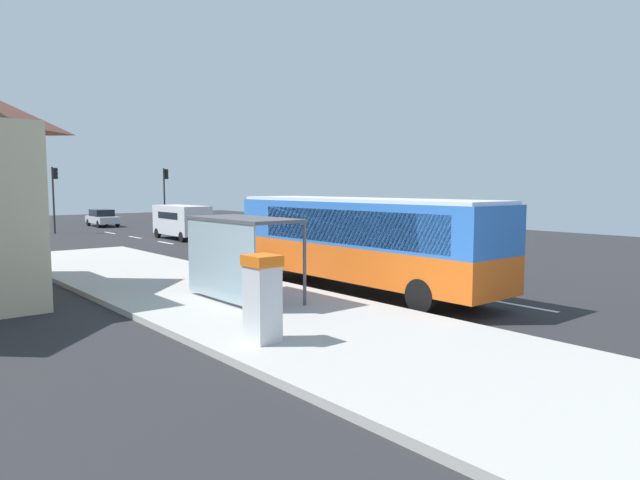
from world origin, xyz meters
The scene contains 21 objects.
ground_plane centered at (0.00, 14.00, -0.02)m, with size 56.00×92.00×0.04m, color #262628.
sidewalk_platform centered at (-6.40, 2.00, 0.09)m, with size 6.20×30.00×0.18m, color #ADAAA3.
lane_stripe_seg_0 centered at (0.25, -6.00, 0.01)m, with size 0.16×2.20×0.01m, color silver.
lane_stripe_seg_1 centered at (0.25, -1.00, 0.01)m, with size 0.16×2.20×0.01m, color silver.
lane_stripe_seg_2 centered at (0.25, 4.00, 0.01)m, with size 0.16×2.20×0.01m, color silver.
lane_stripe_seg_3 centered at (0.25, 9.00, 0.01)m, with size 0.16×2.20×0.01m, color silver.
lane_stripe_seg_4 centered at (0.25, 14.00, 0.01)m, with size 0.16×2.20×0.01m, color silver.
lane_stripe_seg_5 centered at (0.25, 19.00, 0.01)m, with size 0.16×2.20×0.01m, color silver.
lane_stripe_seg_6 centered at (0.25, 24.00, 0.01)m, with size 0.16×2.20×0.01m, color silver.
lane_stripe_seg_7 centered at (0.25, 29.00, 0.01)m, with size 0.16×2.20×0.01m, color silver.
bus centered at (-1.71, -0.89, 1.84)m, with size 2.59×11.02×3.21m.
white_van centered at (2.20, 20.63, 1.34)m, with size 2.14×5.25×2.30m.
sedan_near centered at (2.30, 36.58, 0.79)m, with size 1.96×4.46×1.52m.
ticket_machine centered at (-8.34, -4.66, 1.17)m, with size 0.66×0.76×1.94m.
recycling_bin_blue centered at (-4.20, 2.91, 0.66)m, with size 0.52×0.52×0.95m, color blue.
recycling_bin_red centered at (-4.20, 3.61, 0.66)m, with size 0.52×0.52×0.95m, color red.
recycling_bin_orange centered at (-4.20, 4.31, 0.66)m, with size 0.52×0.52×0.95m, color orange.
recycling_bin_yellow centered at (-4.20, 5.01, 0.66)m, with size 0.52×0.52×0.95m, color yellow.
traffic_light_near_side centered at (5.50, 30.26, 3.41)m, with size 0.49×0.28×5.14m.
traffic_light_far_side centered at (-3.10, 31.06, 3.38)m, with size 0.49×0.28×5.09m.
bus_shelter centered at (-6.41, -0.37, 2.10)m, with size 1.80×4.00×2.50m.
Camera 1 is at (-15.24, -14.85, 3.62)m, focal length 31.58 mm.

